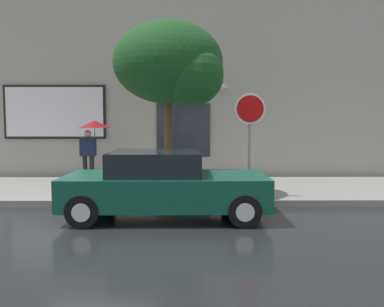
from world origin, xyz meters
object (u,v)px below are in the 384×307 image
parked_car (164,185)px  stop_sign (250,124)px  street_tree (173,65)px  pedestrian_with_umbrella (92,133)px

parked_car → stop_sign: 2.85m
street_tree → parked_car: bearing=-94.0°
parked_car → stop_sign: (2.03, 1.56, 1.26)m
parked_car → street_tree: street_tree is taller
pedestrian_with_umbrella → stop_sign: 5.03m
parked_car → pedestrian_with_umbrella: (-2.39, 3.94, 0.96)m
parked_car → stop_sign: stop_sign is taller
pedestrian_with_umbrella → street_tree: bearing=-39.5°
parked_car → pedestrian_with_umbrella: size_ratio=2.22×
street_tree → stop_sign: bearing=-9.0°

